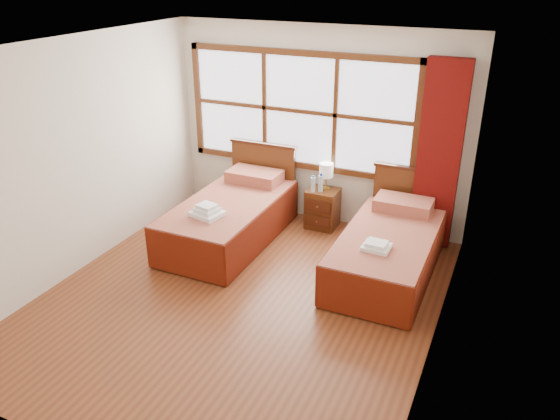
% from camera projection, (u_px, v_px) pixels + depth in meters
% --- Properties ---
extents(floor, '(4.50, 4.50, 0.00)m').
position_uv_depth(floor, '(240.00, 299.00, 5.84)').
color(floor, brown).
rests_on(floor, ground).
extents(ceiling, '(4.50, 4.50, 0.00)m').
position_uv_depth(ceiling, '(231.00, 48.00, 4.75)').
color(ceiling, white).
rests_on(ceiling, wall_back).
extents(wall_back, '(4.00, 0.00, 4.00)m').
position_uv_depth(wall_back, '(318.00, 127.00, 7.16)').
color(wall_back, silver).
rests_on(wall_back, floor).
extents(wall_left, '(0.00, 4.50, 4.50)m').
position_uv_depth(wall_left, '(77.00, 158.00, 6.04)').
color(wall_left, silver).
rests_on(wall_left, floor).
extents(wall_right, '(0.00, 4.50, 4.50)m').
position_uv_depth(wall_right, '(447.00, 223.00, 4.54)').
color(wall_right, silver).
rests_on(wall_right, floor).
extents(window, '(3.16, 0.06, 1.56)m').
position_uv_depth(window, '(299.00, 111.00, 7.13)').
color(window, white).
rests_on(window, wall_back).
extents(curtain, '(0.50, 0.16, 2.30)m').
position_uv_depth(curtain, '(439.00, 156.00, 6.50)').
color(curtain, '#5F0C09').
rests_on(curtain, wall_back).
extents(bed_left, '(1.05, 2.07, 1.02)m').
position_uv_depth(bed_left, '(231.00, 216.00, 6.98)').
color(bed_left, '#3E1B0D').
rests_on(bed_left, floor).
extents(bed_right, '(1.00, 2.02, 0.97)m').
position_uv_depth(bed_right, '(389.00, 249.00, 6.22)').
color(bed_right, '#3E1B0D').
rests_on(bed_right, floor).
extents(nightstand, '(0.40, 0.40, 0.53)m').
position_uv_depth(nightstand, '(322.00, 208.00, 7.30)').
color(nightstand, '#532A12').
rests_on(nightstand, floor).
extents(towels_left, '(0.40, 0.37, 0.15)m').
position_uv_depth(towels_left, '(207.00, 211.00, 6.42)').
color(towels_left, white).
rests_on(towels_left, bed_left).
extents(towels_right, '(0.29, 0.26, 0.08)m').
position_uv_depth(towels_right, '(376.00, 246.00, 5.74)').
color(towels_right, white).
rests_on(towels_right, bed_right).
extents(lamp, '(0.18, 0.18, 0.36)m').
position_uv_depth(lamp, '(326.00, 171.00, 7.13)').
color(lamp, gold).
rests_on(lamp, nightstand).
extents(bottle_near, '(0.06, 0.06, 0.22)m').
position_uv_depth(bottle_near, '(313.00, 184.00, 7.10)').
color(bottle_near, silver).
rests_on(bottle_near, nightstand).
extents(bottle_far, '(0.06, 0.06, 0.25)m').
position_uv_depth(bottle_far, '(321.00, 183.00, 7.11)').
color(bottle_far, silver).
rests_on(bottle_far, nightstand).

